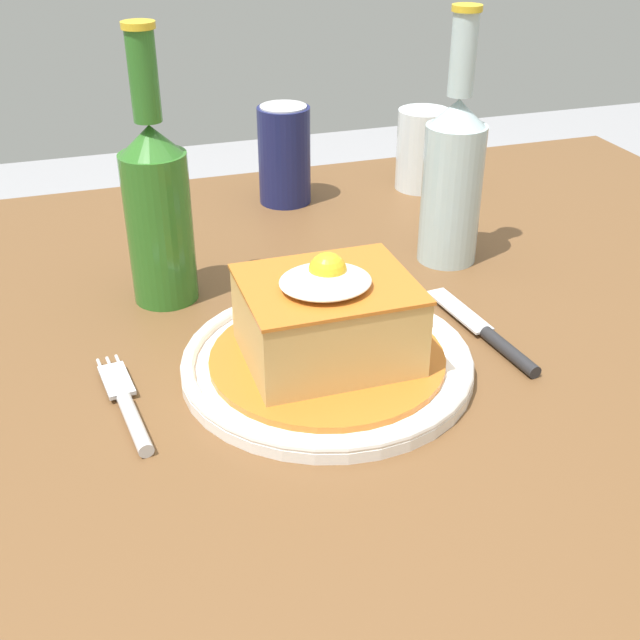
{
  "coord_description": "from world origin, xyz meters",
  "views": [
    {
      "loc": [
        -0.2,
        -0.58,
        1.14
      ],
      "look_at": [
        -0.02,
        -0.01,
        0.79
      ],
      "focal_mm": 44.94,
      "sensor_mm": 36.0,
      "label": 1
    }
  ],
  "objects_px": {
    "beer_bottle_clear": "(453,173)",
    "drinking_glass": "(422,155)",
    "main_plate": "(327,362)",
    "beer_bottle_green": "(157,205)",
    "soda_can": "(284,155)",
    "fork": "(129,409)",
    "knife": "(494,339)"
  },
  "relations": [
    {
      "from": "fork",
      "to": "beer_bottle_clear",
      "type": "relative_size",
      "value": 0.53
    },
    {
      "from": "main_plate",
      "to": "beer_bottle_green",
      "type": "bearing_deg",
      "value": 121.98
    },
    {
      "from": "soda_can",
      "to": "beer_bottle_clear",
      "type": "distance_m",
      "value": 0.26
    },
    {
      "from": "fork",
      "to": "knife",
      "type": "height_order",
      "value": "same"
    },
    {
      "from": "main_plate",
      "to": "drinking_glass",
      "type": "bearing_deg",
      "value": 56.01
    },
    {
      "from": "fork",
      "to": "beer_bottle_clear",
      "type": "bearing_deg",
      "value": 26.76
    },
    {
      "from": "fork",
      "to": "soda_can",
      "type": "distance_m",
      "value": 0.48
    },
    {
      "from": "main_plate",
      "to": "drinking_glass",
      "type": "distance_m",
      "value": 0.47
    },
    {
      "from": "fork",
      "to": "beer_bottle_green",
      "type": "bearing_deg",
      "value": 72.8
    },
    {
      "from": "main_plate",
      "to": "beer_bottle_clear",
      "type": "height_order",
      "value": "beer_bottle_clear"
    },
    {
      "from": "main_plate",
      "to": "beer_bottle_clear",
      "type": "relative_size",
      "value": 0.94
    },
    {
      "from": "main_plate",
      "to": "fork",
      "type": "xyz_separation_m",
      "value": [
        -0.17,
        -0.01,
        -0.0
      ]
    },
    {
      "from": "main_plate",
      "to": "knife",
      "type": "distance_m",
      "value": 0.16
    },
    {
      "from": "knife",
      "to": "soda_can",
      "type": "relative_size",
      "value": 1.34
    },
    {
      "from": "fork",
      "to": "beer_bottle_green",
      "type": "height_order",
      "value": "beer_bottle_green"
    },
    {
      "from": "knife",
      "to": "drinking_glass",
      "type": "height_order",
      "value": "drinking_glass"
    },
    {
      "from": "soda_can",
      "to": "beer_bottle_green",
      "type": "distance_m",
      "value": 0.29
    },
    {
      "from": "beer_bottle_clear",
      "to": "drinking_glass",
      "type": "distance_m",
      "value": 0.23
    },
    {
      "from": "main_plate",
      "to": "knife",
      "type": "height_order",
      "value": "main_plate"
    },
    {
      "from": "main_plate",
      "to": "beer_bottle_green",
      "type": "relative_size",
      "value": 0.94
    },
    {
      "from": "main_plate",
      "to": "soda_can",
      "type": "xyz_separation_m",
      "value": [
        0.07,
        0.39,
        0.05
      ]
    },
    {
      "from": "knife",
      "to": "beer_bottle_clear",
      "type": "relative_size",
      "value": 0.62
    },
    {
      "from": "beer_bottle_green",
      "to": "drinking_glass",
      "type": "xyz_separation_m",
      "value": [
        0.37,
        0.21,
        -0.05
      ]
    },
    {
      "from": "knife",
      "to": "drinking_glass",
      "type": "xyz_separation_m",
      "value": [
        0.1,
        0.39,
        0.04
      ]
    },
    {
      "from": "soda_can",
      "to": "beer_bottle_green",
      "type": "height_order",
      "value": "beer_bottle_green"
    },
    {
      "from": "drinking_glass",
      "to": "knife",
      "type": "bearing_deg",
      "value": -104.62
    },
    {
      "from": "beer_bottle_green",
      "to": "soda_can",
      "type": "bearing_deg",
      "value": 49.33
    },
    {
      "from": "beer_bottle_clear",
      "to": "fork",
      "type": "bearing_deg",
      "value": -153.24
    },
    {
      "from": "beer_bottle_green",
      "to": "beer_bottle_clear",
      "type": "relative_size",
      "value": 1.0
    },
    {
      "from": "fork",
      "to": "beer_bottle_clear",
      "type": "distance_m",
      "value": 0.42
    },
    {
      "from": "fork",
      "to": "main_plate",
      "type": "bearing_deg",
      "value": 3.94
    },
    {
      "from": "main_plate",
      "to": "soda_can",
      "type": "relative_size",
      "value": 2.03
    }
  ]
}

